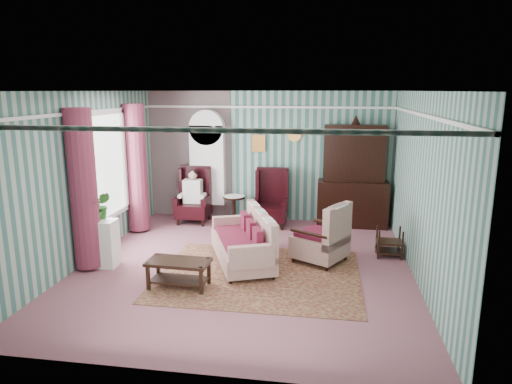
% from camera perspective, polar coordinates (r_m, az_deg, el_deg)
% --- Properties ---
extents(floor, '(6.00, 6.00, 0.00)m').
position_cam_1_polar(floor, '(7.79, -1.48, -9.35)').
color(floor, '#8C5157').
rests_on(floor, ground).
extents(room_shell, '(5.53, 6.02, 2.91)m').
position_cam_1_polar(room_shell, '(7.59, -5.94, 5.68)').
color(room_shell, '#38655D').
rests_on(room_shell, ground).
extents(bookcase, '(0.80, 0.28, 2.24)m').
position_cam_1_polar(bookcase, '(10.45, -6.04, 2.66)').
color(bookcase, silver).
rests_on(bookcase, floor).
extents(dresser_hutch, '(1.50, 0.56, 2.36)m').
position_cam_1_polar(dresser_hutch, '(10.00, 12.11, 2.35)').
color(dresser_hutch, black).
rests_on(dresser_hutch, floor).
extents(wingback_left, '(0.76, 0.80, 1.25)m').
position_cam_1_polar(wingback_left, '(10.25, -7.88, -0.41)').
color(wingback_left, black).
rests_on(wingback_left, floor).
extents(wingback_right, '(0.76, 0.80, 1.25)m').
position_cam_1_polar(wingback_right, '(9.90, 1.88, -0.76)').
color(wingback_right, black).
rests_on(wingback_right, floor).
extents(seated_woman, '(0.44, 0.40, 1.18)m').
position_cam_1_polar(seated_woman, '(10.26, -7.87, -0.60)').
color(seated_woman, white).
rests_on(seated_woman, floor).
extents(round_side_table, '(0.50, 0.50, 0.60)m').
position_cam_1_polar(round_side_table, '(10.25, -2.75, -2.17)').
color(round_side_table, black).
rests_on(round_side_table, floor).
extents(nest_table, '(0.45, 0.38, 0.54)m').
position_cam_1_polar(nest_table, '(8.51, 16.33, -6.00)').
color(nest_table, black).
rests_on(nest_table, floor).
extents(plant_stand, '(0.55, 0.35, 0.80)m').
position_cam_1_polar(plant_stand, '(8.15, -18.84, -6.06)').
color(plant_stand, white).
rests_on(plant_stand, floor).
extents(rug, '(3.20, 2.60, 0.01)m').
position_cam_1_polar(rug, '(7.47, 0.41, -10.29)').
color(rug, '#4E1A1A').
rests_on(rug, floor).
extents(sofa, '(1.57, 2.05, 0.98)m').
position_cam_1_polar(sofa, '(7.79, -1.80, -5.53)').
color(sofa, '#B8A68F').
rests_on(sofa, floor).
extents(floral_armchair, '(1.16, 1.17, 1.08)m').
position_cam_1_polar(floral_armchair, '(7.94, 8.04, -4.90)').
color(floral_armchair, beige).
rests_on(floral_armchair, floor).
extents(coffee_table, '(0.96, 0.51, 0.43)m').
position_cam_1_polar(coffee_table, '(7.06, -9.61, -10.06)').
color(coffee_table, black).
rests_on(coffee_table, floor).
extents(potted_plant_a, '(0.48, 0.44, 0.46)m').
position_cam_1_polar(potted_plant_a, '(7.92, -20.16, -1.96)').
color(potted_plant_a, '#2A561B').
rests_on(potted_plant_a, plant_stand).
extents(potted_plant_b, '(0.30, 0.28, 0.45)m').
position_cam_1_polar(potted_plant_b, '(8.07, -18.61, -1.58)').
color(potted_plant_b, '#1B571C').
rests_on(potted_plant_b, plant_stand).
extents(potted_plant_c, '(0.23, 0.23, 0.36)m').
position_cam_1_polar(potted_plant_c, '(8.01, -19.35, -2.07)').
color(potted_plant_c, '#1C5219').
rests_on(potted_plant_c, plant_stand).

